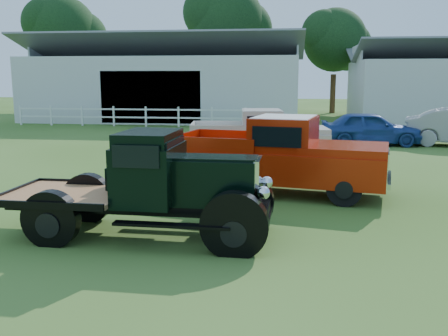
% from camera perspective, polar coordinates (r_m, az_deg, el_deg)
% --- Properties ---
extents(ground, '(120.00, 120.00, 0.00)m').
position_cam_1_polar(ground, '(9.64, -2.13, -7.41)').
color(ground, '#2A5113').
extents(shed_left, '(18.80, 10.20, 5.60)m').
position_cam_1_polar(shed_left, '(36.07, -6.30, 10.10)').
color(shed_left, silver).
rests_on(shed_left, ground).
extents(fence_rail, '(14.20, 0.16, 1.20)m').
position_cam_1_polar(fence_rail, '(30.67, -10.72, 5.82)').
color(fence_rail, white).
rests_on(fence_rail, ground).
extents(tree_a, '(6.30, 6.30, 10.50)m').
position_cam_1_polar(tree_a, '(46.43, -17.86, 12.75)').
color(tree_a, black).
rests_on(tree_a, ground).
extents(tree_b, '(6.90, 6.90, 11.50)m').
position_cam_1_polar(tree_b, '(43.49, 0.16, 14.08)').
color(tree_b, black).
rests_on(tree_b, ground).
extents(tree_c, '(5.40, 5.40, 9.00)m').
position_cam_1_polar(tree_c, '(42.22, 12.48, 12.26)').
color(tree_c, black).
rests_on(tree_c, ground).
extents(vintage_flatbed, '(5.02, 2.07, 1.97)m').
position_cam_1_polar(vintage_flatbed, '(9.33, -9.00, -1.86)').
color(vintage_flatbed, black).
rests_on(vintage_flatbed, ground).
extents(red_pickup, '(5.76, 3.09, 1.99)m').
position_cam_1_polar(red_pickup, '(12.78, 6.40, 1.55)').
color(red_pickup, '#A91D07').
rests_on(red_pickup, ground).
extents(white_pickup, '(5.07, 2.43, 1.80)m').
position_cam_1_polar(white_pickup, '(17.37, 3.99, 3.60)').
color(white_pickup, '#BAB1A5').
rests_on(white_pickup, ground).
extents(misc_car_blue, '(4.30, 1.73, 1.47)m').
position_cam_1_polar(misc_car_blue, '(22.79, 16.37, 4.40)').
color(misc_car_blue, navy).
rests_on(misc_car_blue, ground).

